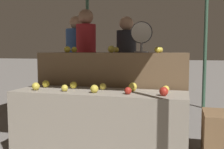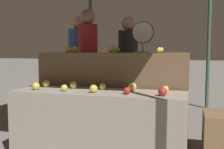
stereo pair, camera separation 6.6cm
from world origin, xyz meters
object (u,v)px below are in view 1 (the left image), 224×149
object	(u,v)px
person_vendor_at_scale	(126,61)
person_customer_right	(86,56)
person_customer_left	(77,57)
produce_scale	(141,50)

from	to	relation	value
person_vendor_at_scale	person_customer_right	world-z (taller)	person_customer_right
person_vendor_at_scale	person_customer_left	bearing A→B (deg)	-3.92
produce_scale	person_vendor_at_scale	world-z (taller)	person_vendor_at_scale
produce_scale	person_vendor_at_scale	size ratio (longest dim) A/B	0.93
produce_scale	person_vendor_at_scale	distance (m)	0.50
person_customer_left	person_vendor_at_scale	bearing A→B (deg)	-174.51
person_customer_right	person_customer_left	bearing A→B (deg)	-72.96
person_vendor_at_scale	produce_scale	bearing A→B (deg)	146.36
person_vendor_at_scale	person_customer_right	bearing A→B (deg)	37.12
person_vendor_at_scale	person_customer_right	distance (m)	0.66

